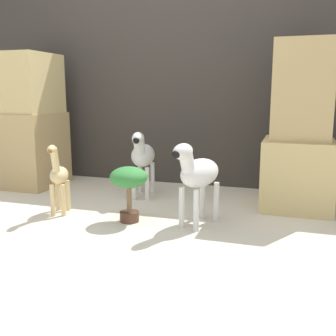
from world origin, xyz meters
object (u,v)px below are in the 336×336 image
at_px(zebra_left, 142,155).
at_px(potted_palm_front, 129,182).
at_px(giraffe_figurine, 59,177).
at_px(zebra_right, 197,173).

relative_size(zebra_left, potted_palm_front, 1.49).
xyz_separation_m(zebra_left, giraffe_figurine, (-0.45, -0.69, -0.09)).
bearing_deg(potted_palm_front, zebra_right, 7.48).
bearing_deg(zebra_right, giraffe_figurine, -176.98).
height_order(zebra_right, potted_palm_front, zebra_right).
bearing_deg(potted_palm_front, zebra_left, 103.09).
bearing_deg(giraffe_figurine, potted_palm_front, -0.73).
distance_m(zebra_left, giraffe_figurine, 0.83).
distance_m(zebra_right, potted_palm_front, 0.52).
bearing_deg(zebra_left, potted_palm_front, -76.91).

